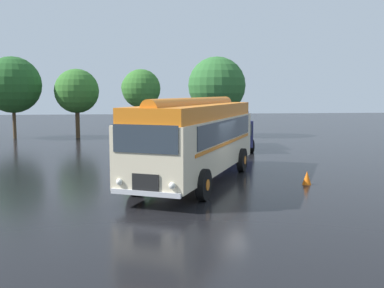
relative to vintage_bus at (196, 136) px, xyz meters
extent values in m
plane|color=black|center=(0.74, -0.39, -1.89)|extent=(120.00, 120.00, 0.00)
cube|color=beige|center=(0.00, 0.01, -0.29)|extent=(6.59, 10.09, 2.10)
cube|color=orange|center=(0.00, 0.01, 1.04)|extent=(6.32, 9.83, 0.56)
cylinder|color=orange|center=(0.00, 0.01, 1.30)|extent=(4.66, 8.82, 0.60)
cube|color=#2D3842|center=(1.27, -0.27, 0.28)|extent=(3.50, 7.22, 0.84)
cube|color=#2D3842|center=(-1.00, 0.83, 0.28)|extent=(3.50, 7.22, 0.84)
cube|color=orange|center=(1.23, -0.36, -0.26)|extent=(3.58, 7.40, 0.12)
cube|color=orange|center=(-1.05, 0.74, -0.26)|extent=(3.58, 7.40, 0.12)
cube|color=#2D3842|center=(-2.17, -4.51, 0.38)|extent=(2.00, 0.99, 0.88)
cube|color=black|center=(-2.17, -4.51, -0.99)|extent=(0.84, 0.44, 0.56)
cube|color=silver|center=(-2.18, -4.53, -1.32)|extent=(2.18, 1.12, 0.16)
sphere|color=white|center=(-1.37, -4.91, -1.02)|extent=(0.22, 0.22, 0.22)
sphere|color=white|center=(-2.99, -4.13, -1.02)|extent=(0.22, 0.22, 0.22)
cylinder|color=black|center=(-0.17, -3.35, -1.34)|extent=(0.73, 1.11, 1.10)
cylinder|color=orange|center=(-0.17, -3.35, -1.34)|extent=(0.46, 0.49, 0.39)
cylinder|color=black|center=(-2.51, -2.22, -1.34)|extent=(0.73, 1.11, 1.10)
cylinder|color=orange|center=(-2.51, -2.22, -1.34)|extent=(0.46, 0.49, 0.39)
cylinder|color=black|center=(2.43, 2.06, -1.34)|extent=(0.73, 1.11, 1.10)
cylinder|color=orange|center=(2.43, 2.06, -1.34)|extent=(0.46, 0.49, 0.39)
cylinder|color=black|center=(0.09, 3.19, -1.34)|extent=(0.73, 1.11, 1.10)
cylinder|color=orange|center=(0.09, 3.19, -1.34)|extent=(0.46, 0.49, 0.39)
cube|color=silver|center=(-2.14, 11.81, -1.22)|extent=(1.77, 4.23, 0.70)
cube|color=silver|center=(-2.14, 11.96, -0.55)|extent=(1.53, 2.21, 0.64)
cube|color=#2D3842|center=(-1.38, 11.97, -0.55)|extent=(0.06, 1.93, 0.50)
cube|color=#2D3842|center=(-2.90, 11.95, -0.55)|extent=(0.06, 1.93, 0.50)
cylinder|color=black|center=(-1.23, 10.52, -1.57)|extent=(0.21, 0.64, 0.64)
cylinder|color=black|center=(-2.99, 10.49, -1.57)|extent=(0.21, 0.64, 0.64)
cylinder|color=black|center=(-1.28, 13.13, -1.57)|extent=(0.21, 0.64, 0.64)
cylinder|color=black|center=(-3.04, 13.10, -1.57)|extent=(0.21, 0.64, 0.64)
cube|color=navy|center=(0.50, 11.46, -1.22)|extent=(2.14, 4.36, 0.70)
cube|color=navy|center=(0.49, 11.61, -0.55)|extent=(1.72, 2.33, 0.64)
cube|color=#2D3842|center=(1.24, 11.69, -0.55)|extent=(0.23, 1.92, 0.50)
cube|color=#2D3842|center=(-0.27, 11.53, -0.55)|extent=(0.23, 1.92, 0.50)
cylinder|color=black|center=(1.52, 10.26, -1.57)|extent=(0.27, 0.66, 0.64)
cylinder|color=black|center=(-0.23, 10.07, -1.57)|extent=(0.27, 0.66, 0.64)
cylinder|color=black|center=(1.24, 12.85, -1.57)|extent=(0.27, 0.66, 0.64)
cylinder|color=black|center=(-0.51, 12.66, -1.57)|extent=(0.27, 0.66, 0.64)
cube|color=navy|center=(3.68, 11.53, -0.44)|extent=(2.22, 4.05, 2.10)
cube|color=navy|center=(3.52, 8.63, -0.69)|extent=(2.00, 1.84, 1.60)
cube|color=#2D3842|center=(3.47, 7.75, -0.41)|extent=(1.70, 0.13, 0.72)
cylinder|color=black|center=(4.56, 8.63, -1.49)|extent=(0.28, 0.81, 0.80)
cylinder|color=black|center=(2.48, 8.75, -1.49)|extent=(0.28, 0.81, 0.80)
cylinder|color=black|center=(4.76, 12.19, -1.49)|extent=(0.28, 0.81, 0.80)
cylinder|color=black|center=(2.69, 12.31, -1.49)|extent=(0.28, 0.81, 0.80)
cylinder|color=#4C3823|center=(-12.34, 19.31, -0.59)|extent=(0.27, 0.27, 2.62)
sphere|color=#235623|center=(-12.34, 19.31, 2.41)|extent=(4.51, 4.51, 4.51)
sphere|color=#235623|center=(-12.36, 19.24, 2.31)|extent=(3.25, 3.25, 3.25)
cylinder|color=#4C3823|center=(-7.32, 19.19, -0.66)|extent=(0.34, 0.34, 2.48)
sphere|color=#336B28|center=(-7.32, 19.19, 1.93)|extent=(3.58, 3.58, 3.58)
sphere|color=#336B28|center=(-7.10, 19.01, 1.83)|extent=(2.25, 2.25, 2.25)
cylinder|color=#4C3823|center=(-2.13, 17.71, -0.46)|extent=(0.35, 0.35, 2.86)
sphere|color=#336B28|center=(-2.13, 17.71, 2.11)|extent=(3.06, 3.06, 3.06)
sphere|color=#336B28|center=(-2.71, 18.05, 2.21)|extent=(2.00, 2.00, 2.00)
cylinder|color=#4C3823|center=(4.17, 18.96, -0.66)|extent=(0.34, 0.34, 2.48)
sphere|color=#2D662D|center=(4.17, 18.96, 2.38)|extent=(4.80, 4.80, 4.80)
sphere|color=#2D662D|center=(4.03, 19.13, 2.31)|extent=(3.24, 3.24, 3.24)
cone|color=orange|center=(4.35, -1.18, -1.62)|extent=(0.36, 0.36, 0.55)
camera|label=1|loc=(-2.35, -18.31, 1.80)|focal=42.00mm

